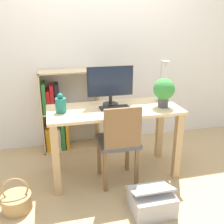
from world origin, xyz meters
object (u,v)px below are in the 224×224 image
(bookshelf, at_px, (61,117))
(storage_box, at_px, (152,201))
(monitor, at_px, (110,83))
(potted_plant, at_px, (164,90))
(keyboard, at_px, (114,108))
(vase, at_px, (61,104))
(basket, at_px, (17,201))
(desk_lamp, at_px, (163,77))
(chair, at_px, (119,141))

(bookshelf, relative_size, storage_box, 2.77)
(monitor, distance_m, potted_plant, 0.56)
(monitor, bearing_deg, storage_box, -77.01)
(keyboard, bearing_deg, storage_box, -75.44)
(keyboard, distance_m, bookshelf, 0.97)
(vase, height_order, basket, vase)
(basket, distance_m, storage_box, 1.22)
(desk_lamp, distance_m, bookshelf, 1.41)
(chair, relative_size, bookshelf, 0.84)
(vase, bearing_deg, chair, -20.79)
(potted_plant, height_order, basket, potted_plant)
(keyboard, relative_size, basket, 0.93)
(monitor, relative_size, keyboard, 1.61)
(keyboard, relative_size, chair, 0.35)
(keyboard, bearing_deg, monitor, 94.41)
(bookshelf, xyz_separation_m, basket, (-0.48, -1.11, -0.37))
(bookshelf, bearing_deg, potted_plant, -38.63)
(monitor, height_order, desk_lamp, desk_lamp)
(keyboard, bearing_deg, vase, 178.59)
(vase, bearing_deg, bookshelf, 88.90)
(storage_box, bearing_deg, potted_plant, 61.20)
(monitor, height_order, vase, monitor)
(desk_lamp, relative_size, bookshelf, 0.44)
(desk_lamp, bearing_deg, keyboard, -171.20)
(potted_plant, bearing_deg, monitor, 158.65)
(desk_lamp, height_order, chair, desk_lamp)
(desk_lamp, distance_m, basket, 1.89)
(keyboard, relative_size, bookshelf, 0.29)
(chair, height_order, bookshelf, bookshelf)
(monitor, distance_m, vase, 0.56)
(monitor, distance_m, desk_lamp, 0.57)
(keyboard, relative_size, potted_plant, 1.00)
(vase, relative_size, desk_lamp, 0.42)
(vase, xyz_separation_m, potted_plant, (1.04, -0.09, 0.10))
(chair, distance_m, basket, 1.09)
(vase, bearing_deg, potted_plant, -4.75)
(monitor, distance_m, bookshelf, 0.98)
(vase, relative_size, basket, 0.60)
(storage_box, bearing_deg, basket, 165.16)
(keyboard, height_order, basket, keyboard)
(vase, height_order, chair, vase)
(potted_plant, bearing_deg, storage_box, -118.80)
(monitor, height_order, bookshelf, monitor)
(monitor, relative_size, chair, 0.56)
(potted_plant, xyz_separation_m, basket, (-1.51, -0.29, -0.87))
(vase, bearing_deg, storage_box, -44.04)
(bookshelf, bearing_deg, chair, -60.93)
(basket, bearing_deg, desk_lamp, 16.11)
(chair, bearing_deg, bookshelf, 127.05)
(bookshelf, bearing_deg, storage_box, -63.89)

